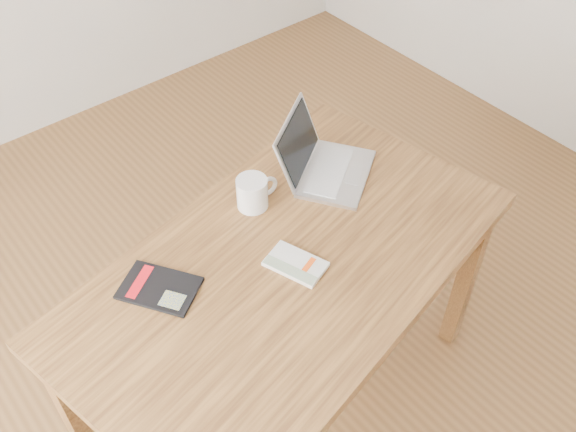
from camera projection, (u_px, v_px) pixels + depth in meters
room at (253, 71)px, 1.37m from camera, size 4.04×4.04×2.70m
desk at (288, 281)px, 1.86m from camera, size 1.44×1.00×0.75m
white_guidebook at (296, 264)px, 1.78m from camera, size 0.15×0.19×0.01m
black_guidebook at (159, 288)px, 1.72m from camera, size 0.22×0.25×0.01m
laptop at (322, 162)px, 2.03m from camera, size 0.38×0.38×0.19m
coffee_mug at (253, 192)px, 1.91m from camera, size 0.14×0.09×0.10m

